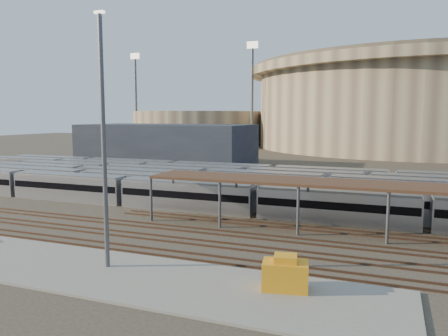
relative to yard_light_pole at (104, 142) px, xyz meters
The scene contains 13 objects.
ground 17.55m from the yard_light_pole, 77.89° to the left, with size 420.00×420.00×0.00m, color #383026.
apron 10.29m from the yard_light_pole, 153.47° to the right, with size 50.00×9.00×0.20m, color gray.
subway_trains 33.81m from the yard_light_pole, 82.76° to the left, with size 129.12×23.90×3.60m.
inspection_shed 31.24m from the yard_light_pole, 35.75° to the left, with size 60.30×6.00×5.30m.
empty_tracks 13.82m from the yard_light_pole, 71.55° to the left, with size 170.00×9.62×0.18m.
stadium 156.66m from the yard_light_pole, 79.69° to the left, with size 124.00×124.00×32.50m.
secondary_arena 154.90m from the yard_light_pole, 111.59° to the left, with size 56.00×56.00×14.00m, color tan.
service_building 76.23m from the yard_light_pole, 114.88° to the left, with size 42.00×20.00×10.00m, color #1E232D.
floodlight_0 127.34m from the yard_light_pole, 102.28° to the left, with size 4.00×1.00×38.40m.
floodlight_1 157.45m from the yard_light_pole, 121.46° to the left, with size 4.00×1.00×38.40m.
floodlight_3 174.46m from the yard_light_pole, 92.30° to the left, with size 4.00×1.00×38.40m.
yard_light_pole is the anchor object (origin of this frame).
yellow_equipment 16.88m from the yard_light_pole, ahead, with size 3.11×1.95×1.95m, color orange.
Camera 1 is at (17.77, -42.05, 12.13)m, focal length 35.00 mm.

